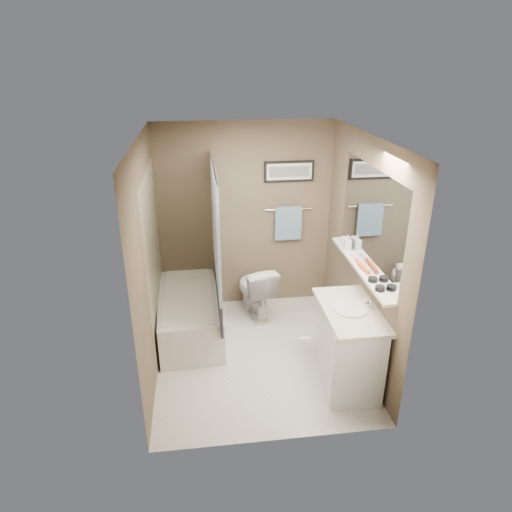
{
  "coord_description": "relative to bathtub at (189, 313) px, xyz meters",
  "views": [
    {
      "loc": [
        -0.56,
        -4.2,
        3.09
      ],
      "look_at": [
        0.0,
        0.15,
        1.15
      ],
      "focal_mm": 32.0,
      "sensor_mm": 36.0,
      "label": 1
    }
  ],
  "objects": [
    {
      "name": "wall_right",
      "position": [
        1.83,
        -0.58,
        0.95
      ],
      "size": [
        0.04,
        2.5,
        2.4
      ],
      "primitive_type": "cube",
      "color": "brown",
      "rests_on": "ground"
    },
    {
      "name": "shelf",
      "position": [
        1.79,
        -0.73,
        0.85
      ],
      "size": [
        0.12,
        1.6,
        0.03
      ],
      "primitive_type": "cube",
      "color": "silver",
      "rests_on": "wall_right"
    },
    {
      "name": "countertop",
      "position": [
        1.59,
        -1.12,
        0.57
      ],
      "size": [
        0.54,
        0.96,
        0.04
      ],
      "primitive_type": "cube",
      "color": "beige",
      "rests_on": "vanity"
    },
    {
      "name": "ceiling",
      "position": [
        0.75,
        -0.58,
        2.13
      ],
      "size": [
        2.2,
        2.5,
        0.04
      ],
      "primitive_type": "cube",
      "color": "silver",
      "rests_on": "wall_back"
    },
    {
      "name": "art_image",
      "position": [
        1.3,
        0.63,
        1.53
      ],
      "size": [
        0.5,
        0.0,
        0.13
      ],
      "primitive_type": "cube",
      "color": "#595959",
      "rests_on": "art_mat"
    },
    {
      "name": "wall_back",
      "position": [
        0.75,
        0.65,
        0.95
      ],
      "size": [
        2.2,
        0.04,
        2.4
      ],
      "primitive_type": "cube",
      "color": "brown",
      "rests_on": "ground"
    },
    {
      "name": "mirror",
      "position": [
        1.84,
        -0.73,
        1.37
      ],
      "size": [
        0.02,
        1.6,
        1.0
      ],
      "primitive_type": "cube",
      "color": "silver",
      "rests_on": "wall_right"
    },
    {
      "name": "vanity",
      "position": [
        1.6,
        -1.12,
        0.15
      ],
      "size": [
        0.58,
        0.94,
        0.8
      ],
      "primitive_type": "cube",
      "rotation": [
        0.0,
        0.0,
        -0.09
      ],
      "color": "silver",
      "rests_on": "ground"
    },
    {
      "name": "soap_bottle",
      "position": [
        1.79,
        -0.31,
        0.95
      ],
      "size": [
        0.08,
        0.08,
        0.16
      ],
      "primitive_type": "imported",
      "rotation": [
        0.0,
        0.0,
        -0.11
      ],
      "color": "#999999",
      "rests_on": "shelf"
    },
    {
      "name": "hair_brush_back",
      "position": [
        1.79,
        -0.73,
        0.89
      ],
      "size": [
        0.04,
        0.22,
        0.04
      ],
      "primitive_type": "cylinder",
      "rotation": [
        1.57,
        0.0,
        0.0
      ],
      "color": "orange",
      "rests_on": "shelf"
    },
    {
      "name": "tile_surround",
      "position": [
        -0.34,
        -0.08,
        0.75
      ],
      "size": [
        0.02,
        1.55,
        2.0
      ],
      "primitive_type": "cube",
      "color": "tan",
      "rests_on": "wall_left"
    },
    {
      "name": "hair_brush_front",
      "position": [
        1.79,
        -0.84,
        0.89
      ],
      "size": [
        0.06,
        0.22,
        0.04
      ],
      "primitive_type": "cylinder",
      "rotation": [
        1.57,
        0.0,
        0.11
      ],
      "color": "#C74B1C",
      "rests_on": "shelf"
    },
    {
      "name": "candle_bowl_far",
      "position": [
        1.79,
        -1.09,
        0.89
      ],
      "size": [
        0.09,
        0.09,
        0.04
      ],
      "primitive_type": "cylinder",
      "color": "black",
      "rests_on": "shelf"
    },
    {
      "name": "towel",
      "position": [
        1.3,
        0.61,
        0.87
      ],
      "size": [
        0.34,
        0.05,
        0.44
      ],
      "primitive_type": "cube",
      "color": "#90BFD2",
      "rests_on": "towel_bar"
    },
    {
      "name": "curtain_rod",
      "position": [
        0.35,
        -0.08,
        1.8
      ],
      "size": [
        0.02,
        1.55,
        0.02
      ],
      "primitive_type": "cylinder",
      "rotation": [
        1.57,
        0.0,
        0.0
      ],
      "color": "silver",
      "rests_on": "wall_left"
    },
    {
      "name": "candle_bowl_near",
      "position": [
        1.79,
        -1.27,
        0.89
      ],
      "size": [
        0.09,
        0.09,
        0.04
      ],
      "primitive_type": "cylinder",
      "color": "black",
      "rests_on": "shelf"
    },
    {
      "name": "faucet_knob",
      "position": [
        1.78,
        -1.02,
        0.62
      ],
      "size": [
        0.05,
        0.05,
        0.05
      ],
      "primitive_type": "sphere",
      "color": "white",
      "rests_on": "countertop"
    },
    {
      "name": "bathtub",
      "position": [
        0.0,
        0.0,
        0.0
      ],
      "size": [
        0.77,
        1.53,
        0.5
      ],
      "primitive_type": "cube",
      "rotation": [
        0.0,
        0.0,
        0.05
      ],
      "color": "silver",
      "rests_on": "ground"
    },
    {
      "name": "tub_rim",
      "position": [
        -0.0,
        0.0,
        0.25
      ],
      "size": [
        0.56,
        1.36,
        0.02
      ],
      "primitive_type": "cube",
      "color": "white",
      "rests_on": "bathtub"
    },
    {
      "name": "wall_front",
      "position": [
        0.75,
        -1.81,
        0.95
      ],
      "size": [
        2.2,
        0.04,
        2.4
      ],
      "primitive_type": "cube",
      "color": "brown",
      "rests_on": "ground"
    },
    {
      "name": "glass_jar",
      "position": [
        1.79,
        -0.2,
        0.92
      ],
      "size": [
        0.08,
        0.08,
        0.1
      ],
      "primitive_type": "cylinder",
      "color": "silver",
      "rests_on": "shelf"
    },
    {
      "name": "art_frame",
      "position": [
        1.3,
        0.65,
        1.53
      ],
      "size": [
        0.62,
        0.02,
        0.26
      ],
      "primitive_type": "cube",
      "color": "black",
      "rests_on": "wall_back"
    },
    {
      "name": "faucet_spout",
      "position": [
        1.78,
        -1.12,
        0.64
      ],
      "size": [
        0.02,
        0.02,
        0.1
      ],
      "primitive_type": "cylinder",
      "color": "silver",
      "rests_on": "countertop"
    },
    {
      "name": "pink_comb",
      "position": [
        1.79,
        -0.52,
        0.87
      ],
      "size": [
        0.04,
        0.16,
        0.01
      ],
      "primitive_type": "cube",
      "rotation": [
        0.0,
        0.0,
        0.05
      ],
      "color": "pink",
      "rests_on": "shelf"
    },
    {
      "name": "wall_left",
      "position": [
        -0.33,
        -0.58,
        0.95
      ],
      "size": [
        0.04,
        2.5,
        2.4
      ],
      "primitive_type": "cube",
      "color": "brown",
      "rests_on": "ground"
    },
    {
      "name": "art_mat",
      "position": [
        1.3,
        0.63,
        1.53
      ],
      "size": [
        0.56,
        0.0,
        0.2
      ],
      "primitive_type": "cube",
      "color": "white",
      "rests_on": "art_frame"
    },
    {
      "name": "door_handle",
      "position": [
        0.97,
        -1.77,
        0.75
      ],
      "size": [
        0.1,
        0.02,
        0.02
      ],
      "primitive_type": "cylinder",
      "rotation": [
        0.0,
        1.57,
        0.0
      ],
      "color": "silver",
      "rests_on": "door"
    },
    {
      "name": "curtain_upper",
      "position": [
        0.35,
        -0.08,
        1.15
      ],
      "size": [
        0.03,
        1.45,
        1.28
      ],
      "primitive_type": "cube",
      "color": "white",
      "rests_on": "curtain_rod"
    },
    {
      "name": "door",
      "position": [
        1.3,
        -1.83,
        0.75
      ],
      "size": [
        0.8,
        0.02,
        2.0
      ],
      "primitive_type": "cube",
      "color": "silver",
      "rests_on": "wall_front"
    },
    {
      "name": "curtain_lower",
      "position": [
        0.35,
        -0.08,
        0.33
      ],
      "size": [
        0.03,
        1.45,
        0.36
      ],
      "primitive_type": "cube",
      "color": "#223140",
      "rests_on": "curtain_rod"
    },
    {
      "name": "sink_basin",
      "position": [
        1.58,
        -1.12,
        0.6
      ],
      "size": [
        0.34,
        0.34,
        0.01
      ],
      "primitive_type": "cylinder",
      "color": "silver",
      "rests_on": "countertop"
    },
    {
      "name": "ground",
      "position": [
        0.75,
        -0.58,
        -0.25
      ],
      "size": [
        2.5,
        2.5,
        0.0
      ],
      "primitive_type": "plane",
      "color": "silver",
      "rests_on": "ground"
    },
    {
      "name": "towel_bar",
      "position": [
        1.3,
        0.63,
        1.05
      ],
      "size": [
        0.6,
        0.02,
        0.02
      ],
      "primitive_type": "cylinder",
      "rotation": [
        0.0,
        1.57,
        0.0
      ],
      "color": "silver",
      "rests_on": "wall_back"
    },
    {
      "name": "toilet",
      "position": [
        0.83,
        0.3,
        0.1
      ],
      "size": [
        0.55,
        0.76,
        0.7
      ],
      "primitive_type": "imported",
      "rotation": [
        0.0,
        0.0,
        3.39
      ],
      "color": "white",
      "rests_on": "ground"
    }
  ]
}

